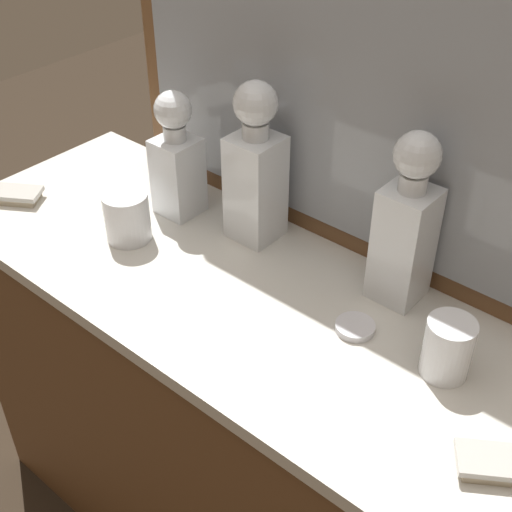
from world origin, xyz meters
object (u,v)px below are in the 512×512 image
at_px(crystal_decanter_front, 405,234).
at_px(porcelain_dish, 355,327).
at_px(crystal_decanter_rear, 256,177).
at_px(crystal_tumbler_front, 447,350).
at_px(silver_brush_left, 511,465).
at_px(crystal_tumbler_far_right, 127,218).
at_px(crystal_decanter_far_right, 177,165).
at_px(silver_brush_center, 9,195).

xyz_separation_m(crystal_decanter_front, porcelain_dish, (-0.00, -0.12, -0.12)).
bearing_deg(crystal_decanter_rear, crystal_decanter_front, 3.77).
bearing_deg(crystal_decanter_front, crystal_decanter_rear, -176.23).
distance_m(crystal_decanter_front, crystal_tumbler_front, 0.21).
height_order(silver_brush_left, porcelain_dish, silver_brush_left).
bearing_deg(porcelain_dish, crystal_tumbler_far_right, -172.26).
relative_size(crystal_decanter_front, porcelain_dish, 4.71).
distance_m(crystal_decanter_rear, silver_brush_left, 0.66).
relative_size(crystal_decanter_far_right, porcelain_dish, 3.93).
bearing_deg(porcelain_dish, crystal_tumbler_front, 3.82).
height_order(crystal_decanter_far_right, silver_brush_left, crystal_decanter_far_right).
height_order(crystal_decanter_front, crystal_tumbler_front, crystal_decanter_front).
bearing_deg(porcelain_dish, crystal_decanter_front, 88.81).
bearing_deg(crystal_tumbler_far_right, crystal_decanter_rear, 43.38).
distance_m(crystal_decanter_rear, porcelain_dish, 0.35).
height_order(crystal_decanter_far_right, silver_brush_center, crystal_decanter_far_right).
distance_m(crystal_decanter_far_right, silver_brush_center, 0.38).
bearing_deg(silver_brush_center, crystal_decanter_far_right, 34.28).
xyz_separation_m(crystal_decanter_rear, crystal_decanter_front, (0.31, 0.02, -0.00)).
xyz_separation_m(crystal_decanter_far_right, crystal_decanter_front, (0.48, 0.06, 0.02)).
relative_size(crystal_decanter_rear, crystal_tumbler_front, 3.21).
distance_m(crystal_tumbler_far_right, silver_brush_center, 0.31).
bearing_deg(crystal_tumbler_far_right, silver_brush_left, -2.21).
xyz_separation_m(crystal_tumbler_front, silver_brush_left, (0.16, -0.11, -0.03)).
relative_size(crystal_decanter_rear, silver_brush_center, 2.15).
bearing_deg(silver_brush_left, crystal_decanter_far_right, 168.23).
distance_m(crystal_decanter_front, porcelain_dish, 0.17).
bearing_deg(crystal_decanter_far_right, crystal_tumbler_front, -5.21).
bearing_deg(crystal_tumbler_front, porcelain_dish, -176.18).
xyz_separation_m(crystal_decanter_rear, crystal_decanter_far_right, (-0.17, -0.04, -0.02)).
bearing_deg(crystal_decanter_front, silver_brush_left, -35.48).
bearing_deg(crystal_decanter_front, porcelain_dish, -91.19).
height_order(crystal_decanter_front, porcelain_dish, crystal_decanter_front).
relative_size(crystal_decanter_front, crystal_tumbler_far_right, 3.19).
bearing_deg(crystal_decanter_rear, crystal_decanter_far_right, -168.46).
bearing_deg(crystal_tumbler_front, crystal_tumbler_far_right, -173.21).
relative_size(crystal_decanter_far_right, silver_brush_left, 1.72).
bearing_deg(crystal_decanter_rear, silver_brush_left, -17.99).
height_order(crystal_tumbler_front, silver_brush_center, crystal_tumbler_front).
bearing_deg(silver_brush_left, crystal_tumbler_front, 145.64).
xyz_separation_m(silver_brush_left, porcelain_dish, (-0.31, 0.10, -0.01)).
height_order(crystal_decanter_front, silver_brush_left, crystal_decanter_front).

